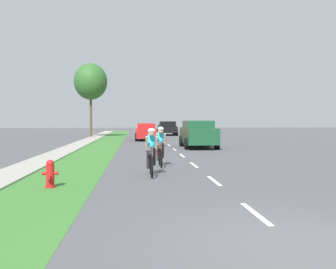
# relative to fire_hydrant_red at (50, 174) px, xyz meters

# --- Properties ---
(ground_plane) EXTENTS (120.00, 120.00, 0.00)m
(ground_plane) POSITION_rel_fire_hydrant_red_xyz_m (4.70, 14.76, -0.37)
(ground_plane) COLOR #4C4C4F
(grass_verge) EXTENTS (2.42, 70.00, 0.01)m
(grass_verge) POSITION_rel_fire_hydrant_red_xyz_m (0.00, 14.76, -0.37)
(grass_verge) COLOR #38722D
(grass_verge) RESTS_ON ground_plane
(sidewalk_concrete) EXTENTS (1.38, 70.00, 0.10)m
(sidewalk_concrete) POSITION_rel_fire_hydrant_red_xyz_m (-1.90, 14.76, -0.37)
(sidewalk_concrete) COLOR #9E998E
(sidewalk_concrete) RESTS_ON ground_plane
(lane_markings_center) EXTENTS (0.12, 53.80, 0.01)m
(lane_markings_center) POSITION_rel_fire_hydrant_red_xyz_m (4.70, 18.76, -0.37)
(lane_markings_center) COLOR white
(lane_markings_center) RESTS_ON ground_plane
(fire_hydrant_red) EXTENTS (0.44, 0.38, 0.76)m
(fire_hydrant_red) POSITION_rel_fire_hydrant_red_xyz_m (0.00, 0.00, 0.00)
(fire_hydrant_red) COLOR red
(fire_hydrant_red) RESTS_ON ground_plane
(cyclist_lead) EXTENTS (0.42, 1.72, 1.58)m
(cyclist_lead) POSITION_rel_fire_hydrant_red_xyz_m (2.84, 1.96, 0.44)
(cyclist_lead) COLOR black
(cyclist_lead) RESTS_ON ground_plane
(cyclist_trailing) EXTENTS (0.42, 1.72, 1.58)m
(cyclist_trailing) POSITION_rel_fire_hydrant_red_xyz_m (3.30, 4.41, 0.44)
(cyclist_trailing) COLOR black
(cyclist_trailing) RESTS_ON ground_plane
(suv_dark_green) EXTENTS (2.15, 4.70, 1.79)m
(suv_dark_green) POSITION_rel_fire_hydrant_red_xyz_m (6.41, 14.10, 0.58)
(suv_dark_green) COLOR #194C2D
(suv_dark_green) RESTS_ON ground_plane
(sedan_red) EXTENTS (1.98, 4.30, 1.52)m
(sedan_red) POSITION_rel_fire_hydrant_red_xyz_m (3.21, 23.25, 0.40)
(sedan_red) COLOR red
(sedan_red) RESTS_ON ground_plane
(pickup_black) EXTENTS (2.22, 5.10, 1.64)m
(pickup_black) POSITION_rel_fire_hydrant_red_xyz_m (5.96, 34.01, 0.46)
(pickup_black) COLOR black
(pickup_black) RESTS_ON ground_plane
(street_tree_far) EXTENTS (3.48, 3.48, 7.78)m
(street_tree_far) POSITION_rel_fire_hydrant_red_xyz_m (-2.46, 29.99, 5.48)
(street_tree_far) COLOR brown
(street_tree_far) RESTS_ON ground_plane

